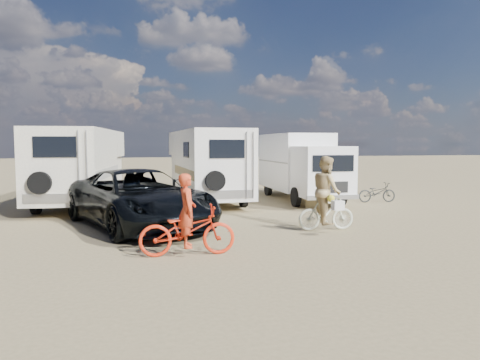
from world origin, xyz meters
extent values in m
plane|color=#927F57|center=(0.00, 0.00, 0.00)|extent=(140.00, 140.00, 0.00)
imported|color=black|center=(-3.40, 1.79, 0.82)|extent=(4.61, 6.49, 1.64)
imported|color=red|center=(-2.50, -1.83, 0.53)|extent=(2.06, 0.80, 1.06)
imported|color=beige|center=(1.57, 0.02, 0.47)|extent=(1.60, 0.58, 0.94)
imported|color=#BF391B|center=(-2.50, -1.83, 0.78)|extent=(0.40, 0.59, 1.57)
imported|color=tan|center=(1.57, 0.02, 0.93)|extent=(0.79, 0.97, 1.86)
imported|color=#252725|center=(6.13, 4.91, 0.40)|extent=(1.59, 0.74, 0.81)
cube|color=#2D4B9C|center=(-1.36, 3.24, 0.21)|extent=(0.60, 0.50, 0.41)
cube|color=#998758|center=(3.01, 4.29, 0.20)|extent=(0.64, 0.64, 0.40)
camera|label=1|loc=(-3.74, -11.13, 2.36)|focal=33.38mm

